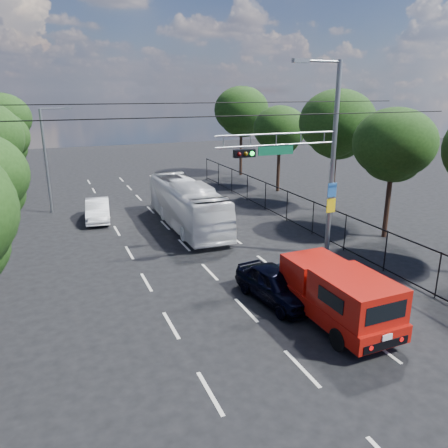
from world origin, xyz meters
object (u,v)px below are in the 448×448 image
red_pickup (334,293)px  white_van (98,210)px  signal_mast (312,154)px  white_bus (187,204)px  navy_hatchback (276,285)px

red_pickup → white_van: bearing=110.7°
signal_mast → white_bus: (-4.02, 7.32, -3.84)m
red_pickup → white_bus: size_ratio=0.58×
red_pickup → white_van: 17.89m
red_pickup → navy_hatchback: (-1.15, 2.24, -0.44)m
red_pickup → navy_hatchback: red_pickup is taller
signal_mast → navy_hatchback: (-3.86, -3.72, -4.54)m
navy_hatchback → white_van: (-5.17, 14.49, -0.01)m
navy_hatchback → white_van: navy_hatchback is taller
navy_hatchback → white_van: 15.39m
signal_mast → white_van: size_ratio=2.27×
signal_mast → red_pickup: 7.72m
signal_mast → white_bus: size_ratio=0.95×
red_pickup → white_van: red_pickup is taller
navy_hatchback → red_pickup: bearing=-70.4°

